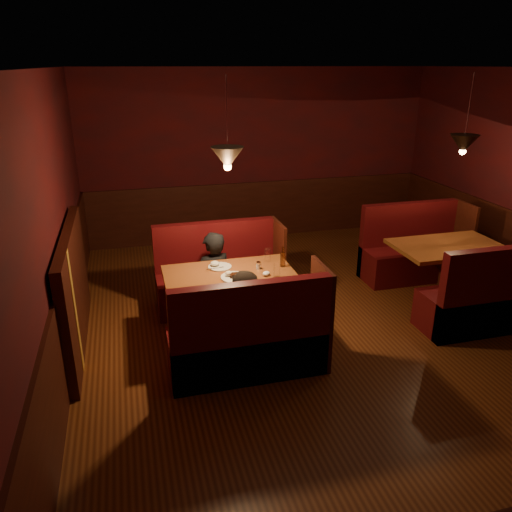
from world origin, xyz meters
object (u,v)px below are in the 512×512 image
object	(u,v)px
second_table	(447,259)
second_bench_near	(489,302)
main_bench_far	(220,280)
second_bench_far	(413,254)
main_bench_near	(251,344)
diner_a	(213,261)
main_table	(231,288)
diner_b	(249,305)

from	to	relation	value
second_table	second_bench_near	xyz separation A→B (m)	(0.03, -0.82, -0.23)
main_bench_far	second_table	xyz separation A→B (m)	(2.87, -0.63, 0.23)
second_bench_far	second_bench_near	distance (m)	1.64
second_bench_near	main_bench_far	bearing A→B (deg)	153.49
main_bench_near	second_bench_far	distance (m)	3.43
second_bench_near	diner_a	distance (m)	3.28
second_table	second_bench_near	world-z (taller)	second_bench_near
second_table	second_bench_far	size ratio (longest dim) A/B	0.90
second_table	main_bench_far	bearing A→B (deg)	167.65
main_table	main_bench_near	distance (m)	0.86
second_table	diner_b	size ratio (longest dim) A/B	0.98
diner_a	diner_b	bearing A→B (deg)	78.31
second_bench_far	main_table	bearing A→B (deg)	-160.97
second_table	diner_b	world-z (taller)	diner_b
main_table	diner_a	size ratio (longest dim) A/B	1.01
second_table	diner_a	xyz separation A→B (m)	(-3.00, 0.39, 0.14)
diner_b	diner_a	bearing A→B (deg)	84.71
main_table	diner_b	xyz separation A→B (m)	(0.04, -0.65, 0.10)
diner_b	main_bench_near	bearing A→B (deg)	-108.43
main_bench_near	diner_b	xyz separation A→B (m)	(0.02, 0.17, 0.35)
second_bench_near	main_bench_near	bearing A→B (deg)	-176.32
main_table	second_table	distance (m)	2.90
second_bench_near	second_table	bearing A→B (deg)	92.20
main_bench_near	main_table	bearing A→B (deg)	91.20
second_bench_far	diner_a	bearing A→B (deg)	-171.96
main_bench_near	second_table	xyz separation A→B (m)	(2.87, 1.01, 0.23)
second_table	second_bench_far	bearing A→B (deg)	87.80
second_bench_near	diner_b	world-z (taller)	diner_b
second_bench_far	diner_a	xyz separation A→B (m)	(-3.03, -0.43, 0.37)
main_bench_far	second_bench_far	size ratio (longest dim) A/B	1.05
main_bench_far	main_bench_near	size ratio (longest dim) A/B	1.00
second_bench_near	diner_a	world-z (taller)	diner_a
second_table	diner_b	bearing A→B (deg)	-163.59
second_bench_far	second_table	bearing A→B (deg)	-92.20
second_table	main_table	bearing A→B (deg)	-176.27
main_bench_near	diner_a	size ratio (longest dim) A/B	1.11
second_bench_near	diner_a	bearing A→B (deg)	158.18
second_bench_far	diner_b	distance (m)	3.35
main_bench_far	main_bench_near	xyz separation A→B (m)	(0.00, -1.64, 0.00)
second_table	diner_a	bearing A→B (deg)	172.54
second_bench_near	diner_b	size ratio (longest dim) A/B	1.09
diner_b	second_bench_near	bearing A→B (deg)	-11.43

